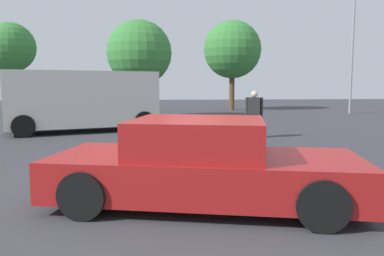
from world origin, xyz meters
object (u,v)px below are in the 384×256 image
object	(u,v)px
sedan_foreground	(203,165)
light_post_near	(353,28)
van_white	(82,99)
pedestrian	(254,110)

from	to	relation	value
sedan_foreground	light_post_near	xyz separation A→B (m)	(11.23, 17.22, 4.57)
sedan_foreground	light_post_near	bearing A→B (deg)	70.24
sedan_foreground	van_white	world-z (taller)	van_white
pedestrian	van_white	bearing A→B (deg)	-90.56
sedan_foreground	van_white	xyz separation A→B (m)	(-3.41, 9.28, 0.63)
van_white	pedestrian	bearing A→B (deg)	138.69
sedan_foreground	light_post_near	distance (m)	21.06
van_white	pedestrian	xyz separation A→B (m)	(5.93, -2.43, -0.29)
pedestrian	light_post_near	world-z (taller)	light_post_near
van_white	light_post_near	distance (m)	17.12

